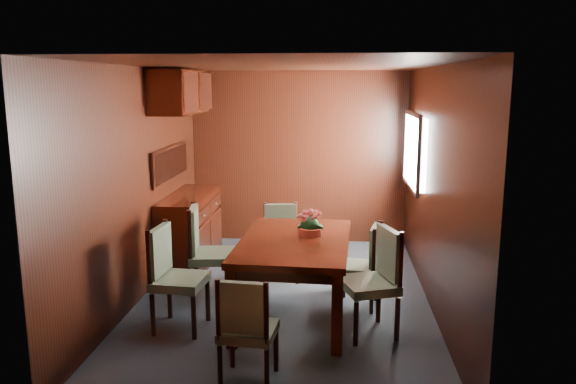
# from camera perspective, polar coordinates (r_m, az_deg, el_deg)

# --- Properties ---
(ground) EXTENTS (4.50, 4.50, 0.00)m
(ground) POSITION_cam_1_polar(r_m,az_deg,el_deg) (6.01, -0.41, -10.78)
(ground) COLOR #2F3841
(ground) RESTS_ON ground
(room_shell) EXTENTS (3.06, 4.52, 2.41)m
(room_shell) POSITION_cam_1_polar(r_m,az_deg,el_deg) (5.95, -1.14, 5.22)
(room_shell) COLOR black
(room_shell) RESTS_ON ground
(sideboard) EXTENTS (0.48, 1.40, 0.90)m
(sideboard) POSITION_cam_1_polar(r_m,az_deg,el_deg) (7.02, -9.88, -3.85)
(sideboard) COLOR black
(sideboard) RESTS_ON ground
(dining_table) EXTENTS (1.10, 1.69, 0.77)m
(dining_table) POSITION_cam_1_polar(r_m,az_deg,el_deg) (5.40, 0.71, -5.90)
(dining_table) COLOR black
(dining_table) RESTS_ON ground
(chair_left_near) EXTENTS (0.48, 0.50, 0.98)m
(chair_left_near) POSITION_cam_1_polar(r_m,az_deg,el_deg) (5.27, -11.71, -7.91)
(chair_left_near) COLOR black
(chair_left_near) RESTS_ON ground
(chair_left_far) EXTENTS (0.52, 0.54, 1.00)m
(chair_left_far) POSITION_cam_1_polar(r_m,az_deg,el_deg) (5.89, -8.43, -5.61)
(chair_left_far) COLOR black
(chair_left_far) RESTS_ON ground
(chair_right_near) EXTENTS (0.58, 0.59, 0.99)m
(chair_right_near) POSITION_cam_1_polar(r_m,az_deg,el_deg) (5.12, 8.99, -8.31)
(chair_right_near) COLOR black
(chair_right_near) RESTS_ON ground
(chair_right_far) EXTENTS (0.46, 0.47, 0.86)m
(chair_right_far) POSITION_cam_1_polar(r_m,az_deg,el_deg) (5.72, 7.77, -6.94)
(chair_right_far) COLOR black
(chair_right_far) RESTS_ON ground
(chair_head) EXTENTS (0.44, 0.42, 0.86)m
(chair_head) POSITION_cam_1_polar(r_m,az_deg,el_deg) (4.27, -4.28, -13.31)
(chair_head) COLOR black
(chair_head) RESTS_ON ground
(chair_foot) EXTENTS (0.46, 0.45, 0.87)m
(chair_foot) POSITION_cam_1_polar(r_m,az_deg,el_deg) (6.50, -0.74, -4.59)
(chair_foot) COLOR black
(chair_foot) RESTS_ON ground
(flower_centerpiece) EXTENTS (0.25, 0.25, 0.25)m
(flower_centerpiece) POSITION_cam_1_polar(r_m,az_deg,el_deg) (5.49, 2.28, -3.14)
(flower_centerpiece) COLOR #BB4E39
(flower_centerpiece) RESTS_ON dining_table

